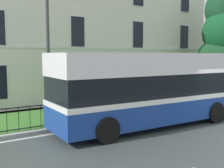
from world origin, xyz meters
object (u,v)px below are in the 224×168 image
object	(u,v)px
evergreen_tree	(221,52)
litter_bin	(92,104)
georgian_townhouse	(78,25)
street_lamp_post	(48,39)
single_decker_bus	(151,88)

from	to	relation	value
evergreen_tree	litter_bin	world-z (taller)	evergreen_tree
georgian_townhouse	litter_bin	bearing A→B (deg)	-112.80
georgian_townhouse	street_lamp_post	world-z (taller)	georgian_townhouse
georgian_townhouse	single_decker_bus	size ratio (longest dim) A/B	2.13
georgian_townhouse	evergreen_tree	size ratio (longest dim) A/B	2.40
street_lamp_post	litter_bin	distance (m)	3.85
evergreen_tree	street_lamp_post	world-z (taller)	evergreen_tree
georgian_townhouse	single_decker_bus	distance (m)	11.66
evergreen_tree	street_lamp_post	size ratio (longest dim) A/B	1.24
single_decker_bus	litter_bin	distance (m)	3.27
single_decker_bus	georgian_townhouse	bearing A→B (deg)	81.57
georgian_townhouse	litter_bin	xyz separation A→B (m)	(-3.37, -8.03, -4.79)
street_lamp_post	georgian_townhouse	bearing A→B (deg)	55.12
street_lamp_post	single_decker_bus	bearing A→B (deg)	-37.25
evergreen_tree	single_decker_bus	size ratio (longest dim) A/B	0.89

